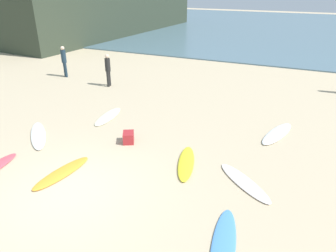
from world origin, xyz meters
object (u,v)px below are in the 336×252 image
object	(u,v)px
beachgoer_mid	(108,69)
surfboard_2	(108,116)
surfboard_0	(38,135)
surfboard_6	(244,182)
surfboard_3	(62,173)
surfboard_5	(186,163)
beachgoer_far	(64,60)
surfboard_7	(277,133)
surfboard_1	(223,247)
beach_cooler	(128,137)

from	to	relation	value
beachgoer_mid	surfboard_2	bearing A→B (deg)	19.15
surfboard_0	surfboard_6	xyz separation A→B (m)	(7.48, 0.12, -0.01)
surfboard_3	surfboard_5	size ratio (longest dim) A/B	0.99
surfboard_2	surfboard_6	world-z (taller)	surfboard_6
beachgoer_far	surfboard_2	bearing A→B (deg)	177.52
surfboard_7	beachgoer_mid	distance (m)	9.35
beachgoer_mid	surfboard_6	bearing A→B (deg)	40.76
surfboard_2	surfboard_5	bearing A→B (deg)	-33.42
surfboard_6	beachgoer_far	size ratio (longest dim) A/B	1.19
surfboard_0	beachgoer_far	world-z (taller)	beachgoer_far
surfboard_1	surfboard_6	distance (m)	2.55
surfboard_5	surfboard_2	bearing A→B (deg)	-43.02
surfboard_2	surfboard_1	bearing A→B (deg)	-45.63
beach_cooler	surfboard_3	bearing A→B (deg)	-107.10
surfboard_0	surfboard_1	distance (m)	7.95
surfboard_0	beach_cooler	size ratio (longest dim) A/B	4.91
surfboard_0	beachgoer_mid	bearing A→B (deg)	53.22
surfboard_0	surfboard_3	world-z (taller)	surfboard_0
surfboard_2	beach_cooler	world-z (taller)	beach_cooler
surfboard_6	beachgoer_mid	world-z (taller)	beachgoer_mid
surfboard_3	beachgoer_far	size ratio (longest dim) A/B	1.16
surfboard_6	beachgoer_far	xyz separation A→B (m)	(-11.86, 6.53, 0.96)
surfboard_1	surfboard_0	bearing A→B (deg)	152.53
surfboard_2	beachgoer_far	xyz separation A→B (m)	(-5.71, 4.12, 0.97)
surfboard_7	beachgoer_far	xyz separation A→B (m)	(-12.33, 2.95, 0.96)
surfboard_6	surfboard_2	bearing A→B (deg)	-70.49
surfboard_6	beach_cooler	world-z (taller)	beach_cooler
surfboard_1	surfboard_5	distance (m)	3.44
surfboard_3	surfboard_7	size ratio (longest dim) A/B	0.90
surfboard_1	surfboard_7	world-z (taller)	surfboard_7
surfboard_3	surfboard_5	distance (m)	3.72
beachgoer_mid	beachgoer_far	distance (m)	3.39
surfboard_1	surfboard_3	world-z (taller)	surfboard_3
surfboard_3	surfboard_0	bearing A→B (deg)	153.91
surfboard_0	beachgoer_mid	xyz separation A→B (m)	(-1.03, 6.15, 0.91)
surfboard_0	surfboard_2	bearing A→B (deg)	16.03
surfboard_6	beachgoer_far	bearing A→B (deg)	-77.92
beach_cooler	surfboard_0	bearing A→B (deg)	-163.89
beachgoer_far	surfboard_5	bearing A→B (deg)	-178.63
surfboard_5	surfboard_7	xyz separation A→B (m)	(2.33, 3.29, -0.00)
surfboard_5	surfboard_6	bearing A→B (deg)	154.44
surfboard_5	beachgoer_mid	world-z (taller)	beachgoer_mid
surfboard_7	beach_cooler	distance (m)	5.45
surfboard_0	surfboard_1	size ratio (longest dim) A/B	0.99
surfboard_0	surfboard_6	world-z (taller)	surfboard_0
surfboard_5	beachgoer_far	xyz separation A→B (m)	(-10.00, 6.24, 0.95)
surfboard_2	surfboard_5	distance (m)	4.79
surfboard_7	beachgoer_far	size ratio (longest dim) A/B	1.29
surfboard_1	beach_cooler	xyz separation A→B (m)	(-4.31, 3.37, 0.15)
surfboard_3	beachgoer_far	bearing A→B (deg)	136.26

